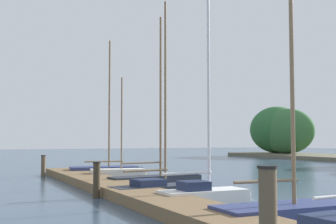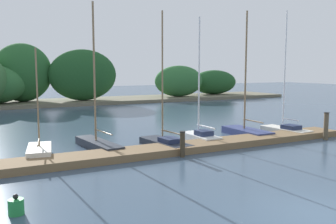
% 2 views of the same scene
% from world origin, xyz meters
% --- Properties ---
extents(dock_pier, '(22.55, 1.80, 0.35)m').
position_xyz_m(dock_pier, '(0.00, 9.10, 0.17)').
color(dock_pier, brown).
rests_on(dock_pier, ground).
extents(sailboat_0, '(1.87, 4.05, 7.57)m').
position_xyz_m(sailboat_0, '(-8.80, 11.10, 0.35)').
color(sailboat_0, navy).
rests_on(sailboat_0, ground).
extents(sailboat_1, '(1.48, 3.11, 5.11)m').
position_xyz_m(sailboat_1, '(-6.04, 10.90, 0.32)').
color(sailboat_1, silver).
rests_on(sailboat_1, ground).
extents(sailboat_2, '(1.46, 4.50, 7.54)m').
position_xyz_m(sailboat_2, '(-3.06, 11.67, 0.37)').
color(sailboat_2, '#232833').
rests_on(sailboat_2, ground).
extents(sailboat_3, '(1.55, 3.90, 7.15)m').
position_xyz_m(sailboat_3, '(0.22, 10.34, 0.31)').
color(sailboat_3, '#232833').
rests_on(sailboat_3, ground).
extents(sailboat_4, '(1.08, 3.02, 7.05)m').
position_xyz_m(sailboat_4, '(2.72, 10.75, 0.37)').
color(sailboat_4, white).
rests_on(sailboat_4, ground).
extents(sailboat_5, '(1.39, 3.88, 7.67)m').
position_xyz_m(sailboat_5, '(6.31, 11.09, 0.36)').
color(sailboat_5, navy).
rests_on(sailboat_5, ground).
extents(mooring_piling_0, '(0.28, 0.28, 1.16)m').
position_xyz_m(mooring_piling_0, '(-9.86, 7.83, 0.58)').
color(mooring_piling_0, brown).
rests_on(mooring_piling_0, ground).
extents(mooring_piling_1, '(0.28, 0.28, 1.24)m').
position_xyz_m(mooring_piling_1, '(-0.00, 8.00, 0.62)').
color(mooring_piling_1, '#3D3323').
rests_on(mooring_piling_1, ground).
extents(mooring_piling_2, '(0.31, 0.31, 1.62)m').
position_xyz_m(mooring_piling_2, '(9.65, 7.82, 0.82)').
color(mooring_piling_2, brown).
rests_on(mooring_piling_2, ground).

